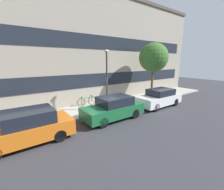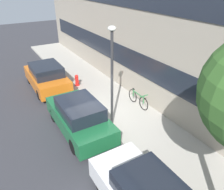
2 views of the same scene
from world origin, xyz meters
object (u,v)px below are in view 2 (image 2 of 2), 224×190
Objects in this scene: parked_car_orange at (47,77)px; parked_car_green at (79,116)px; bicycle at (138,99)px; lamp_post at (112,68)px; fire_hydrant at (77,80)px.

parked_car_green is at bearing -180.00° from parked_car_orange.
parked_car_orange is 2.43× the size of bicycle.
parked_car_orange is 0.92× the size of lamp_post.
parked_car_green is 0.93× the size of lamp_post.
bicycle is 3.05m from lamp_post.
bicycle is at bearing -85.88° from parked_car_green.
parked_car_green is 4.32m from fire_hydrant.
parked_car_orange is 0.99× the size of parked_car_green.
lamp_post reaches higher than fire_hydrant.
lamp_post is (0.43, 1.36, 2.07)m from parked_car_green.
lamp_post reaches higher than parked_car_orange.
lamp_post is at bearing -2.44° from fire_hydrant.
parked_car_green is 3.30m from bicycle.
lamp_post is at bearing -107.39° from parked_car_green.
fire_hydrant is at bearing -154.66° from bicycle.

